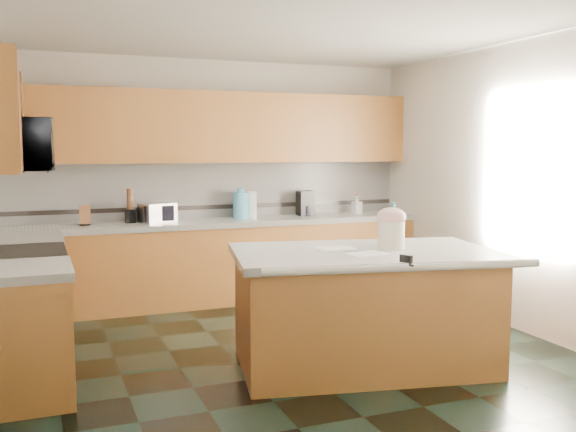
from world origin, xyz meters
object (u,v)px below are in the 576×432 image
island_top (364,254)px  toaster_oven (157,213)px  island_base (363,312)px  coffee_maker (305,203)px  soap_bottle_island (394,223)px  treat_jar (391,235)px  knife_block (85,215)px

island_top → toaster_oven: size_ratio=5.70×
island_base → toaster_oven: (-1.15, 2.52, 0.59)m
island_base → island_top: 0.46m
toaster_oven → coffee_maker: size_ratio=1.20×
island_top → soap_bottle_island: 0.51m
island_top → treat_jar: 0.28m
island_top → coffee_maker: 2.62m
soap_bottle_island → treat_jar: bearing=-108.5°
toaster_oven → soap_bottle_island: bearing=-78.7°
island_base → island_top: bearing=101.3°
treat_jar → soap_bottle_island: (0.16, 0.24, 0.06)m
island_base → island_top: size_ratio=0.95×
island_base → toaster_oven: bearing=125.9°
island_base → coffee_maker: size_ratio=6.52×
toaster_oven → coffee_maker: (1.74, 0.03, 0.04)m
knife_block → island_base: bearing=-49.5°
treat_jar → toaster_oven: bearing=111.5°
knife_block → coffee_maker: coffee_maker is taller
island_top → treat_jar: treat_jar is taller
island_base → island_top: island_top is taller
island_top → toaster_oven: (-1.15, 2.52, 0.13)m
toaster_oven → coffee_maker: bearing=-22.1°
island_base → knife_block: knife_block is taller
treat_jar → knife_block: bearing=122.9°
island_top → coffee_maker: coffee_maker is taller
island_top → treat_jar: bearing=11.7°
soap_bottle_island → knife_block: 3.24m
island_top → coffee_maker: size_ratio=6.86×
coffee_maker → island_top: bearing=-99.9°
soap_bottle_island → knife_block: bearing=151.0°
soap_bottle_island → toaster_oven: soap_bottle_island is taller
knife_block → treat_jar: bearing=-46.1°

